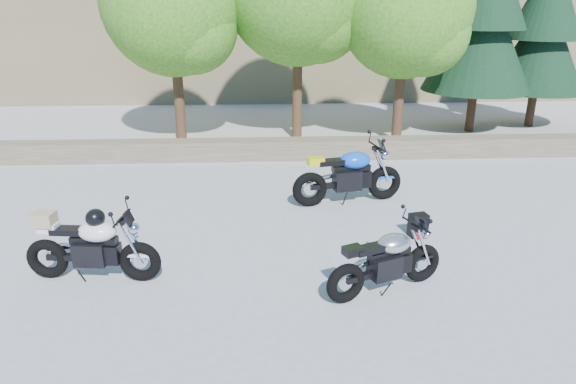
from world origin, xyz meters
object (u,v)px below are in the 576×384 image
at_px(white_bike, 91,245).
at_px(backpack, 418,226).
at_px(blue_bike, 349,176).
at_px(silver_bike, 387,262).

xyz_separation_m(white_bike, backpack, (5.07, 1.18, -0.34)).
bearing_deg(white_bike, blue_bike, 40.66).
height_order(silver_bike, white_bike, white_bike).
bearing_deg(blue_bike, white_bike, -157.11).
relative_size(white_bike, blue_bike, 0.87).
height_order(white_bike, blue_bike, blue_bike).
height_order(silver_bike, blue_bike, blue_bike).
bearing_deg(silver_bike, blue_bike, 66.72).
distance_m(silver_bike, backpack, 1.99).
relative_size(silver_bike, backpack, 4.35).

